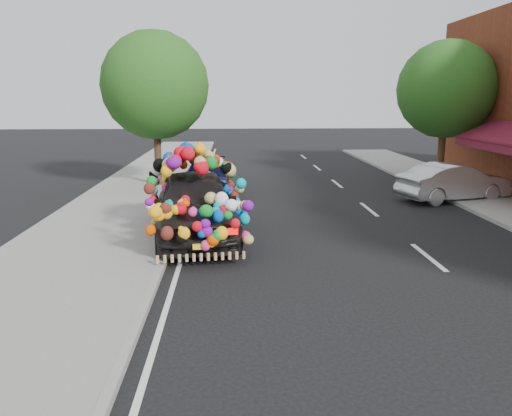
{
  "coord_description": "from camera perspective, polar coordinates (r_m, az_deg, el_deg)",
  "views": [
    {
      "loc": [
        -0.85,
        -10.63,
        3.53
      ],
      "look_at": [
        -0.3,
        0.47,
        1.08
      ],
      "focal_mm": 35.0,
      "sensor_mm": 36.0,
      "label": 1
    }
  ],
  "objects": [
    {
      "name": "silver_hatchback",
      "position": [
        18.86,
        21.65,
        2.77
      ],
      "size": [
        4.22,
        2.46,
        1.31
      ],
      "primitive_type": "imported",
      "rotation": [
        0.0,
        0.0,
        1.86
      ],
      "color": "#B7B9BF",
      "rests_on": "ground"
    },
    {
      "name": "lane_markings",
      "position": [
        12.05,
        19.07,
        -5.29
      ],
      "size": [
        6.0,
        50.0,
        0.01
      ],
      "primitive_type": null,
      "color": "silver",
      "rests_on": "ground"
    },
    {
      "name": "tree_near_sidewalk",
      "position": [
        20.36,
        -11.48,
        13.56
      ],
      "size": [
        4.2,
        4.2,
        6.13
      ],
      "color": "#332114",
      "rests_on": "ground"
    },
    {
      "name": "ground",
      "position": [
        11.24,
        1.67,
        -5.9
      ],
      "size": [
        100.0,
        100.0,
        0.0
      ],
      "primitive_type": "plane",
      "color": "black",
      "rests_on": "ground"
    },
    {
      "name": "kerb",
      "position": [
        11.28,
        -10.37,
        -5.68
      ],
      "size": [
        0.15,
        60.0,
        0.13
      ],
      "primitive_type": "cube",
      "color": "gray",
      "rests_on": "ground"
    },
    {
      "name": "plush_art_car",
      "position": [
        12.88,
        -7.01,
        1.98
      ],
      "size": [
        2.94,
        5.43,
        2.35
      ],
      "rotation": [
        0.0,
        0.0,
        0.11
      ],
      "color": "black",
      "rests_on": "ground"
    },
    {
      "name": "tree_far_b",
      "position": [
        22.46,
        20.91,
        12.54
      ],
      "size": [
        4.0,
        4.0,
        5.9
      ],
      "color": "#332114",
      "rests_on": "ground"
    },
    {
      "name": "sidewalk",
      "position": [
        11.71,
        -19.92,
        -5.6
      ],
      "size": [
        4.0,
        60.0,
        0.12
      ],
      "primitive_type": "cube",
      "color": "gray",
      "rests_on": "ground"
    },
    {
      "name": "navy_sedan",
      "position": [
        18.79,
        -5.69,
        3.44
      ],
      "size": [
        1.85,
        4.33,
        1.25
      ],
      "primitive_type": "imported",
      "rotation": [
        0.0,
        0.0,
        0.03
      ],
      "color": "black",
      "rests_on": "ground"
    }
  ]
}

